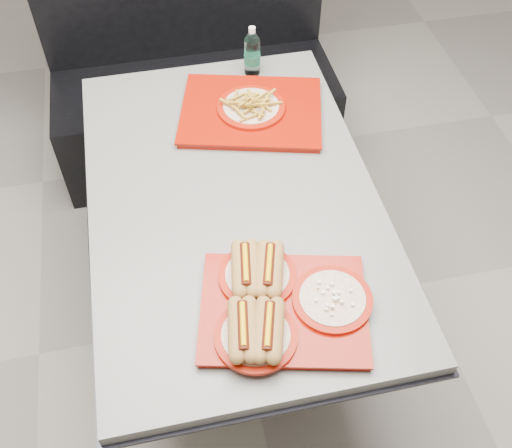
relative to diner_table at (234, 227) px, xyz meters
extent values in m
plane|color=gray|center=(0.00, 0.00, -0.58)|extent=(6.00, 6.00, 0.00)
cylinder|color=black|center=(0.00, 0.00, -0.56)|extent=(0.52, 0.52, 0.05)
cylinder|color=black|center=(0.00, 0.00, -0.20)|extent=(0.11, 0.11, 0.66)
cube|color=black|center=(0.00, 0.00, 0.12)|extent=(0.92, 1.42, 0.01)
cube|color=slate|center=(0.00, 0.00, 0.15)|extent=(0.90, 1.40, 0.04)
cube|color=black|center=(0.00, 1.02, -0.36)|extent=(1.30, 0.55, 0.45)
cube|color=#931004|center=(0.05, -0.45, 0.17)|extent=(0.50, 0.43, 0.02)
cube|color=#931004|center=(0.05, -0.45, 0.19)|extent=(0.51, 0.44, 0.01)
cylinder|color=#9E1505|center=(-0.04, -0.53, 0.20)|extent=(0.22, 0.22, 0.01)
cylinder|color=silver|center=(-0.04, -0.53, 0.20)|extent=(0.18, 0.18, 0.00)
cylinder|color=#9E1505|center=(0.01, -0.34, 0.20)|extent=(0.22, 0.22, 0.01)
cylinder|color=silver|center=(0.01, -0.34, 0.20)|extent=(0.18, 0.18, 0.00)
cylinder|color=#9E1505|center=(0.19, -0.46, 0.20)|extent=(0.22, 0.22, 0.01)
cylinder|color=silver|center=(0.19, -0.46, 0.20)|extent=(0.18, 0.18, 0.00)
cube|color=#931004|center=(0.14, 0.36, 0.17)|extent=(0.56, 0.49, 0.02)
cube|color=#931004|center=(0.14, 0.36, 0.19)|extent=(0.58, 0.50, 0.01)
cylinder|color=#9E1505|center=(0.14, 0.36, 0.20)|extent=(0.24, 0.24, 0.01)
cylinder|color=silver|center=(0.14, 0.36, 0.21)|extent=(0.20, 0.20, 0.01)
cylinder|color=silver|center=(0.19, 0.61, 0.24)|extent=(0.06, 0.06, 0.14)
cylinder|color=#15563E|center=(0.19, 0.61, 0.23)|extent=(0.06, 0.06, 0.04)
cone|color=silver|center=(0.19, 0.61, 0.32)|extent=(0.06, 0.06, 0.03)
cylinder|color=silver|center=(0.19, 0.61, 0.35)|extent=(0.02, 0.02, 0.02)
camera|label=1|loc=(-0.19, -1.27, 1.56)|focal=42.00mm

